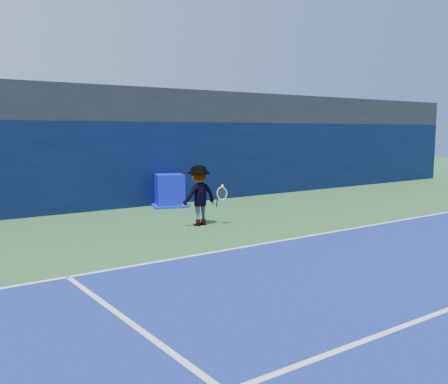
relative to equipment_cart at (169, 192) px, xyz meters
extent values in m
plane|color=#2B612D|center=(-0.78, -9.50, -0.52)|extent=(80.00, 80.00, 0.00)
cube|color=white|center=(-0.78, -6.50, -0.51)|extent=(24.00, 0.10, 0.01)
cube|color=black|center=(-0.78, 2.00, 3.08)|extent=(36.00, 3.00, 1.20)
cube|color=black|center=(-0.78, 1.00, 0.98)|extent=(36.00, 1.00, 3.00)
cube|color=#0D0FBA|center=(0.00, 0.00, 0.05)|extent=(1.22, 1.22, 1.15)
cube|color=#0C28AE|center=(0.00, 0.00, -0.49)|extent=(1.52, 1.52, 0.08)
imported|color=white|center=(-1.05, -3.60, 0.34)|extent=(1.16, 0.72, 1.72)
cylinder|color=black|center=(-0.60, -3.85, 0.13)|extent=(0.08, 0.15, 0.27)
torus|color=white|center=(-0.46, -3.90, 0.38)|extent=(0.32, 0.18, 0.31)
cylinder|color=black|center=(-0.46, -3.90, 0.38)|extent=(0.27, 0.14, 0.26)
sphere|color=#DEF21A|center=(-1.20, -4.97, 0.74)|extent=(0.08, 0.08, 0.08)
camera|label=1|loc=(-8.60, -15.44, 2.17)|focal=40.00mm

